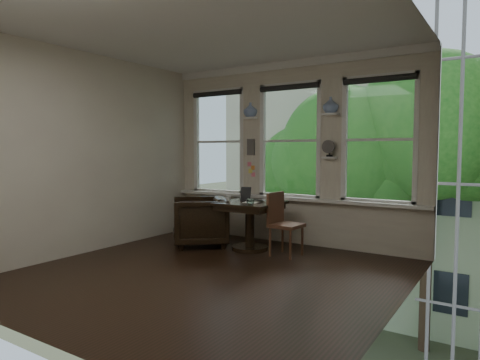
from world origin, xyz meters
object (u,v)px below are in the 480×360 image
Objects in this scene: side_chair_right at (286,225)px; mug at (228,198)px; table at (250,226)px; armchair_left at (200,221)px; laptop at (254,201)px.

side_chair_right is 1.03m from mug.
side_chair_right reaches higher than table.
mug is (0.51, 0.06, 0.40)m from armchair_left.
table is 0.86m from armchair_left.
side_chair_right is 8.92× the size of mug.
side_chair_right is 0.68m from laptop.
table is 1.04× the size of armchair_left.
side_chair_right is at bearing 54.20° from armchair_left.
table is 0.54m from mug.
side_chair_right reaches higher than mug.
side_chair_right is (0.65, -0.04, 0.09)m from table.
armchair_left reaches higher than table.
laptop is at bearing 23.86° from mug.
table is at bearing 20.27° from mug.
mug is at bearing 55.56° from armchair_left.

